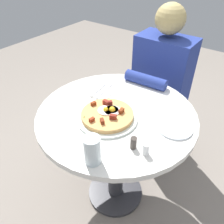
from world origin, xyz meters
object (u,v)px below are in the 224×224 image
at_px(pizza_plate, 107,118).
at_px(water_glass, 92,150).
at_px(dining_table, 116,136).
at_px(fork, 99,89).
at_px(breakfast_pizza, 108,114).
at_px(bread_plate, 175,128).
at_px(salt_shaker, 146,149).
at_px(knife, 105,91).
at_px(person_seated, 159,93).
at_px(pepper_shaker, 133,143).

distance_m(pizza_plate, water_glass, 0.28).
xyz_separation_m(dining_table, fork, (0.21, -0.11, 0.18)).
relative_size(dining_table, fork, 4.59).
bearing_deg(dining_table, breakfast_pizza, 85.22).
distance_m(breakfast_pizza, bread_plate, 0.33).
bearing_deg(pizza_plate, salt_shaker, 161.57).
relative_size(pizza_plate, knife, 1.69).
bearing_deg(person_seated, knife, 74.99).
bearing_deg(pizza_plate, breakfast_pizza, -81.89).
height_order(person_seated, water_glass, person_seated).
xyz_separation_m(breakfast_pizza, salt_shaker, (-0.27, 0.09, 0.00)).
height_order(pizza_plate, breakfast_pizza, breakfast_pizza).
relative_size(breakfast_pizza, bread_plate, 1.56).
relative_size(pizza_plate, water_glass, 2.39).
xyz_separation_m(water_glass, salt_shaker, (-0.15, -0.16, -0.04)).
distance_m(breakfast_pizza, salt_shaker, 0.29).
bearing_deg(fork, salt_shaker, 53.23).
distance_m(pizza_plate, bread_plate, 0.33).
relative_size(bread_plate, knife, 0.92).
height_order(breakfast_pizza, salt_shaker, breakfast_pizza).
distance_m(fork, knife, 0.04).
height_order(person_seated, salt_shaker, person_seated).
relative_size(pizza_plate, pepper_shaker, 5.40).
distance_m(bread_plate, pepper_shaker, 0.24).
bearing_deg(water_glass, salt_shaker, -132.89).
relative_size(knife, water_glass, 1.42).
height_order(pizza_plate, water_glass, water_glass).
bearing_deg(pizza_plate, knife, -48.73).
xyz_separation_m(dining_table, bread_plate, (-0.30, -0.06, 0.17)).
relative_size(breakfast_pizza, salt_shaker, 4.68).
height_order(breakfast_pizza, bread_plate, breakfast_pizza).
distance_m(bread_plate, knife, 0.47).
bearing_deg(water_glass, knife, -57.01).
bearing_deg(salt_shaker, pepper_shaker, 1.34).
relative_size(person_seated, knife, 6.31).
relative_size(bread_plate, fork, 0.92).
height_order(dining_table, pizza_plate, pizza_plate).
distance_m(salt_shaker, pepper_shaker, 0.06).
bearing_deg(salt_shaker, pizza_plate, -18.43).
distance_m(bread_plate, water_glass, 0.43).
bearing_deg(salt_shaker, bread_plate, -98.15).
xyz_separation_m(breakfast_pizza, knife, (0.16, -0.18, -0.02)).
relative_size(bread_plate, salt_shaker, 3.00).
xyz_separation_m(bread_plate, water_glass, (0.18, 0.38, 0.06)).
relative_size(fork, pepper_shaker, 3.20).
distance_m(breakfast_pizza, water_glass, 0.28).
bearing_deg(dining_table, salt_shaker, 148.70).
bearing_deg(dining_table, fork, -28.62).
xyz_separation_m(bread_plate, fork, (0.50, -0.05, 0.00)).
relative_size(person_seated, salt_shaker, 20.54).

